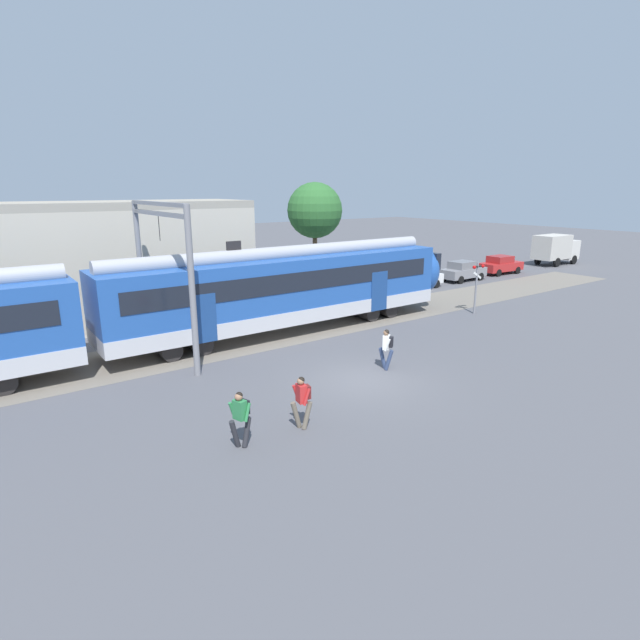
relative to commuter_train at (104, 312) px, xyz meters
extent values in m
plane|color=#515156|center=(7.34, -7.42, -2.25)|extent=(160.00, 160.00, 0.00)
cube|color=slate|center=(-2.48, 0.00, -2.25)|extent=(80.00, 4.40, 0.01)
cube|color=silver|center=(8.52, 0.00, -1.20)|extent=(18.00, 3.06, 0.70)
cube|color=#2351A3|center=(8.52, 0.00, 0.35)|extent=(18.00, 3.00, 2.40)
cube|color=black|center=(8.52, -1.51, 0.55)|extent=(16.56, 0.03, 0.90)
cube|color=navy|center=(13.47, -1.52, -0.50)|extent=(1.10, 0.04, 2.10)
cube|color=navy|center=(3.57, -1.52, -0.50)|extent=(1.10, 0.04, 2.10)
cylinder|color=#A4A4A9|center=(8.52, 0.00, 1.73)|extent=(17.64, 0.70, 0.70)
cube|color=black|center=(5.82, 0.00, 2.28)|extent=(0.70, 0.12, 0.40)
cylinder|color=black|center=(14.80, 0.00, -1.80)|extent=(0.90, 2.40, 0.90)
cylinder|color=black|center=(13.40, 0.00, -1.80)|extent=(0.90, 2.40, 0.90)
cylinder|color=black|center=(3.64, 0.00, -1.80)|extent=(0.90, 2.40, 0.90)
cylinder|color=black|center=(2.24, 0.00, -1.80)|extent=(0.90, 2.40, 0.90)
ellipsoid|color=#2351A3|center=(18.07, 0.00, 0.00)|extent=(1.80, 2.85, 2.95)
cube|color=black|center=(18.42, 0.00, 0.60)|extent=(0.40, 2.40, 1.00)
cylinder|color=black|center=(-3.80, 0.00, -1.80)|extent=(0.90, 2.40, 0.90)
cylinder|color=#28282D|center=(1.13, -9.17, -1.82)|extent=(0.38, 0.24, 0.87)
cylinder|color=#28282D|center=(1.45, -9.27, -1.82)|extent=(0.38, 0.24, 0.87)
cube|color=#2D7F47|center=(1.29, -9.22, -1.11)|extent=(0.33, 0.41, 0.56)
cylinder|color=#2D7F47|center=(1.43, -9.41, -1.16)|extent=(0.26, 0.16, 0.52)
cylinder|color=#2D7F47|center=(1.15, -9.03, -1.16)|extent=(0.26, 0.16, 0.52)
sphere|color=#9E7051|center=(1.27, -9.23, -0.72)|extent=(0.22, 0.22, 0.22)
sphere|color=black|center=(1.29, -9.22, -0.69)|extent=(0.20, 0.20, 0.20)
cube|color=black|center=(1.46, -9.17, -1.09)|extent=(0.23, 0.31, 0.40)
cylinder|color=#6B6051|center=(3.17, -9.16, -1.82)|extent=(0.37, 0.21, 0.87)
cylinder|color=#6B6051|center=(3.42, -9.39, -1.82)|extent=(0.37, 0.21, 0.87)
cube|color=red|center=(3.30, -9.28, -1.11)|extent=(0.30, 0.40, 0.56)
cylinder|color=red|center=(3.34, -9.51, -1.16)|extent=(0.26, 0.13, 0.52)
cylinder|color=red|center=(3.26, -9.05, -1.16)|extent=(0.26, 0.13, 0.52)
sphere|color=#9E7051|center=(3.28, -9.27, -0.72)|extent=(0.22, 0.22, 0.22)
sphere|color=black|center=(3.30, -9.28, -0.69)|extent=(0.20, 0.20, 0.20)
cube|color=maroon|center=(3.47, -9.31, -1.09)|extent=(0.21, 0.30, 0.40)
cylinder|color=navy|center=(8.86, -6.83, -1.82)|extent=(0.33, 0.37, 0.87)
cylinder|color=navy|center=(8.88, -7.17, -1.82)|extent=(0.33, 0.37, 0.87)
cube|color=silver|center=(8.87, -7.00, -1.11)|extent=(0.43, 0.41, 0.56)
cylinder|color=silver|center=(8.75, -7.20, -1.16)|extent=(0.22, 0.25, 0.52)
cylinder|color=silver|center=(9.00, -6.80, -1.16)|extent=(0.22, 0.25, 0.52)
sphere|color=brown|center=(8.86, -6.98, -0.72)|extent=(0.22, 0.22, 0.22)
sphere|color=black|center=(8.87, -7.00, -0.69)|extent=(0.20, 0.20, 0.20)
cube|color=black|center=(8.98, -7.14, -1.09)|extent=(0.32, 0.30, 0.40)
cube|color=silver|center=(22.25, 4.05, -1.61)|extent=(4.04, 1.73, 0.68)
cube|color=silver|center=(22.10, 4.04, -0.99)|extent=(1.93, 1.48, 0.56)
cube|color=black|center=(23.04, 4.06, -1.03)|extent=(0.15, 1.37, 0.48)
cylinder|color=black|center=(23.47, 4.85, -1.95)|extent=(0.60, 0.21, 0.60)
cylinder|color=black|center=(23.50, 3.30, -1.95)|extent=(0.60, 0.21, 0.60)
cylinder|color=black|center=(20.99, 4.80, -1.95)|extent=(0.60, 0.21, 0.60)
cylinder|color=black|center=(21.02, 3.24, -1.95)|extent=(0.60, 0.21, 0.60)
cube|color=gray|center=(27.48, 4.13, -1.61)|extent=(4.03, 1.71, 0.68)
cube|color=slate|center=(27.33, 4.13, -0.99)|extent=(1.93, 1.47, 0.56)
cube|color=black|center=(28.28, 4.15, -1.03)|extent=(0.14, 1.37, 0.48)
cylinder|color=black|center=(28.71, 4.93, -1.95)|extent=(0.60, 0.21, 0.60)
cylinder|color=black|center=(28.74, 3.38, -1.95)|extent=(0.60, 0.21, 0.60)
cylinder|color=black|center=(26.23, 4.89, -1.95)|extent=(0.60, 0.21, 0.60)
cylinder|color=black|center=(26.26, 3.33, -1.95)|extent=(0.60, 0.21, 0.60)
cube|color=#B22323|center=(32.68, 4.33, -1.61)|extent=(4.07, 1.83, 0.68)
cube|color=maroon|center=(32.53, 4.34, -0.99)|extent=(1.97, 1.53, 0.56)
cube|color=black|center=(33.48, 4.29, -1.03)|extent=(0.19, 1.37, 0.48)
cylinder|color=black|center=(33.96, 5.05, -1.95)|extent=(0.61, 0.23, 0.60)
cylinder|color=black|center=(33.88, 3.49, -1.95)|extent=(0.61, 0.23, 0.60)
cylinder|color=black|center=(31.48, 5.17, -1.95)|extent=(0.61, 0.23, 0.60)
cylinder|color=black|center=(31.40, 3.61, -1.95)|extent=(0.61, 0.23, 0.60)
cube|color=beige|center=(43.25, 4.54, -0.93)|extent=(1.81, 1.91, 1.80)
cube|color=black|center=(44.17, 4.53, -0.63)|extent=(0.05, 1.71, 0.70)
cube|color=#BCB7AD|center=(40.75, 4.55, -0.53)|extent=(3.61, 2.02, 2.20)
cylinder|color=black|center=(43.26, 5.44, -1.83)|extent=(0.84, 0.25, 0.84)
cylinder|color=black|center=(43.24, 3.63, -1.83)|extent=(0.84, 0.25, 0.84)
cylinder|color=black|center=(40.26, 5.51, -1.83)|extent=(0.84, 0.25, 0.84)
cylinder|color=black|center=(40.24, 3.61, -1.83)|extent=(0.84, 0.25, 0.84)
cylinder|color=gray|center=(2.48, -3.20, 1.00)|extent=(0.24, 0.24, 6.50)
cylinder|color=gray|center=(2.48, 3.20, 1.00)|extent=(0.24, 0.24, 6.50)
cube|color=gray|center=(2.48, 0.00, 4.20)|extent=(0.20, 6.40, 0.16)
cube|color=gray|center=(2.48, 0.00, 3.80)|extent=(0.20, 6.40, 0.16)
cylinder|color=black|center=(2.48, 0.00, 3.20)|extent=(0.03, 0.03, 1.00)
cylinder|color=gray|center=(19.39, -3.22, -0.75)|extent=(0.11, 0.11, 3.00)
cube|color=black|center=(19.39, -3.22, 0.50)|extent=(0.80, 0.10, 0.10)
sphere|color=red|center=(19.01, -3.28, 0.50)|extent=(0.20, 0.20, 0.20)
sphere|color=red|center=(19.77, -3.28, 0.50)|extent=(0.20, 0.20, 0.20)
cube|color=white|center=(19.39, -3.25, 0.00)|extent=(0.72, 0.03, 0.48)
cube|color=beige|center=(0.54, 7.16, 0.75)|extent=(17.84, 5.00, 6.00)
cube|color=#9F9686|center=(0.54, 7.16, 3.95)|extent=(17.84, 5.00, 0.40)
cylinder|color=brown|center=(16.14, 8.21, -0.15)|extent=(0.32, 0.32, 4.21)
sphere|color=#2D662D|center=(16.14, 8.21, 3.31)|extent=(3.84, 3.84, 3.84)
camera|label=1|loc=(-4.32, -20.80, 4.81)|focal=28.00mm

